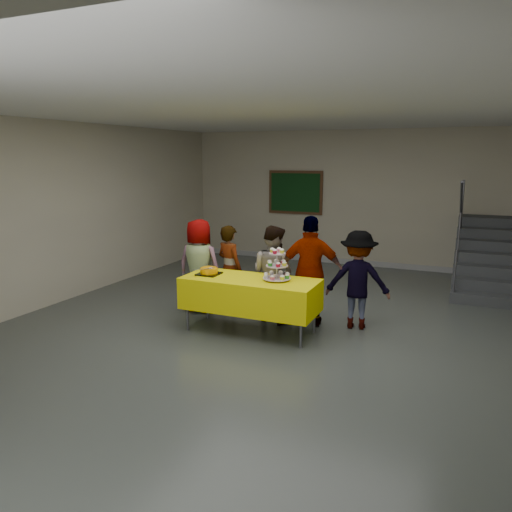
{
  "coord_description": "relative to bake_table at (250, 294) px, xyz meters",
  "views": [
    {
      "loc": [
        2.29,
        -6.07,
        2.42
      ],
      "look_at": [
        -0.44,
        0.21,
        1.05
      ],
      "focal_mm": 35.0,
      "sensor_mm": 36.0,
      "label": 1
    }
  ],
  "objects": [
    {
      "name": "room_shell",
      "position": [
        0.44,
        0.01,
        1.57
      ],
      "size": [
        10.0,
        10.04,
        3.02
      ],
      "color": "#4C514C",
      "rests_on": "ground"
    },
    {
      "name": "bake_table",
      "position": [
        0.0,
        0.0,
        0.0
      ],
      "size": [
        1.88,
        0.78,
        0.77
      ],
      "color": "#595960",
      "rests_on": "ground"
    },
    {
      "name": "cupcake_stand",
      "position": [
        0.37,
        0.06,
        0.39
      ],
      "size": [
        0.38,
        0.38,
        0.44
      ],
      "color": "silver",
      "rests_on": "bake_table"
    },
    {
      "name": "bear_cake",
      "position": [
        -0.64,
        -0.01,
        0.27
      ],
      "size": [
        0.32,
        0.36,
        0.12
      ],
      "color": "black",
      "rests_on": "bake_table"
    },
    {
      "name": "schoolchild_a",
      "position": [
        -1.14,
        0.58,
        0.18
      ],
      "size": [
        0.75,
        0.51,
        1.47
      ],
      "primitive_type": "imported",
      "rotation": [
        0.0,
        0.0,
        3.2
      ],
      "color": "slate",
      "rests_on": "ground"
    },
    {
      "name": "schoolchild_b",
      "position": [
        -0.7,
        0.76,
        0.13
      ],
      "size": [
        0.59,
        0.5,
        1.38
      ],
      "primitive_type": "imported",
      "rotation": [
        0.0,
        0.0,
        2.73
      ],
      "color": "#5C5D65",
      "rests_on": "ground"
    },
    {
      "name": "schoolchild_c",
      "position": [
        0.1,
        0.61,
        0.16
      ],
      "size": [
        0.82,
        0.72,
        1.44
      ],
      "primitive_type": "imported",
      "rotation": [
        0.0,
        0.0,
        2.85
      ],
      "color": "slate",
      "rests_on": "ground"
    },
    {
      "name": "schoolchild_d",
      "position": [
        0.68,
        0.61,
        0.25
      ],
      "size": [
        1.0,
        0.59,
        1.6
      ],
      "primitive_type": "imported",
      "rotation": [
        0.0,
        0.0,
        3.36
      ],
      "color": "slate",
      "rests_on": "ground"
    },
    {
      "name": "schoolchild_e",
      "position": [
        1.32,
        0.79,
        0.15
      ],
      "size": [
        0.98,
        0.65,
        1.41
      ],
      "primitive_type": "imported",
      "rotation": [
        0.0,
        0.0,
        3.29
      ],
      "color": "slate",
      "rests_on": "ground"
    },
    {
      "name": "staircase",
      "position": [
        3.14,
        4.12,
        -0.07
      ],
      "size": [
        1.3,
        2.4,
        2.04
      ],
      "color": "#424447",
      "rests_on": "ground"
    },
    {
      "name": "noticeboard",
      "position": [
        -1.08,
        4.96,
        1.04
      ],
      "size": [
        1.3,
        0.05,
        1.0
      ],
      "color": "#472B16",
      "rests_on": "ground"
    }
  ]
}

